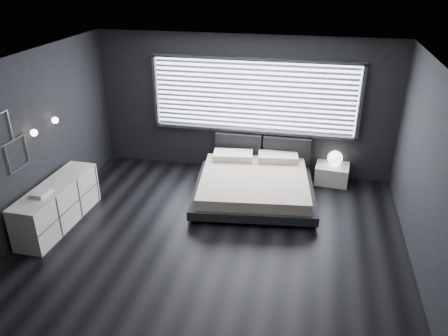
# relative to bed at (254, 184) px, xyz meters

# --- Properties ---
(room) EXTENTS (6.04, 6.00, 2.80)m
(room) POSITION_rel_bed_xyz_m (-0.42, -1.59, 1.14)
(room) COLOR black
(room) RESTS_ON ground
(window) EXTENTS (4.14, 0.09, 1.52)m
(window) POSITION_rel_bed_xyz_m (-0.22, 1.10, 1.35)
(window) COLOR white
(window) RESTS_ON ground
(headboard) EXTENTS (1.96, 0.16, 0.52)m
(headboard) POSITION_rel_bed_xyz_m (0.01, 1.05, 0.31)
(headboard) COLOR black
(headboard) RESTS_ON ground
(sconce_near) EXTENTS (0.18, 0.11, 0.11)m
(sconce_near) POSITION_rel_bed_xyz_m (-3.30, -1.54, 1.34)
(sconce_near) COLOR silver
(sconce_near) RESTS_ON ground
(sconce_far) EXTENTS (0.18, 0.11, 0.11)m
(sconce_far) POSITION_rel_bed_xyz_m (-3.30, -0.94, 1.34)
(sconce_far) COLOR silver
(sconce_far) RESTS_ON ground
(wall_art_upper) EXTENTS (0.01, 0.48, 0.48)m
(wall_art_upper) POSITION_rel_bed_xyz_m (-3.39, -2.14, 1.59)
(wall_art_upper) COLOR #47474C
(wall_art_upper) RESTS_ON ground
(wall_art_lower) EXTENTS (0.01, 0.48, 0.48)m
(wall_art_lower) POSITION_rel_bed_xyz_m (-3.39, -1.89, 1.12)
(wall_art_lower) COLOR #47474C
(wall_art_lower) RESTS_ON ground
(bed) EXTENTS (2.43, 2.34, 0.57)m
(bed) POSITION_rel_bed_xyz_m (0.00, 0.00, 0.00)
(bed) COLOR black
(bed) RESTS_ON ground
(nightstand) EXTENTS (0.68, 0.58, 0.37)m
(nightstand) POSITION_rel_bed_xyz_m (1.44, 0.91, -0.08)
(nightstand) COLOR silver
(nightstand) RESTS_ON ground
(orb_lamp) EXTENTS (0.29, 0.29, 0.29)m
(orb_lamp) POSITION_rel_bed_xyz_m (1.47, 0.93, 0.26)
(orb_lamp) COLOR white
(orb_lamp) RESTS_ON nightstand
(dresser) EXTENTS (0.56, 1.85, 0.73)m
(dresser) POSITION_rel_bed_xyz_m (-3.06, -1.61, 0.10)
(dresser) COLOR silver
(dresser) RESTS_ON ground
(book_stack) EXTENTS (0.26, 0.33, 0.06)m
(book_stack) POSITION_rel_bed_xyz_m (-3.08, -1.95, 0.50)
(book_stack) COLOR silver
(book_stack) RESTS_ON dresser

